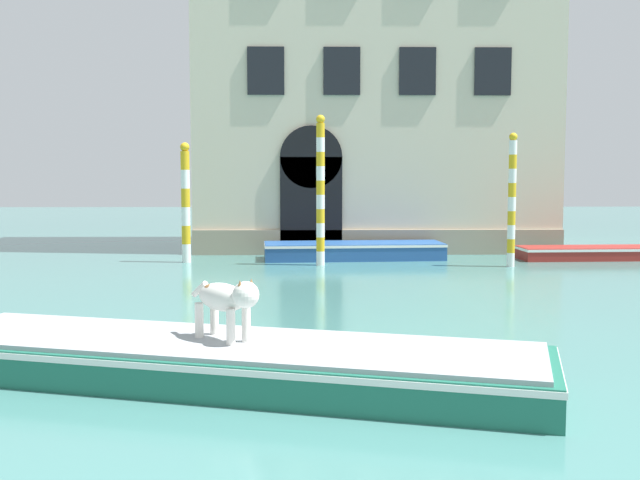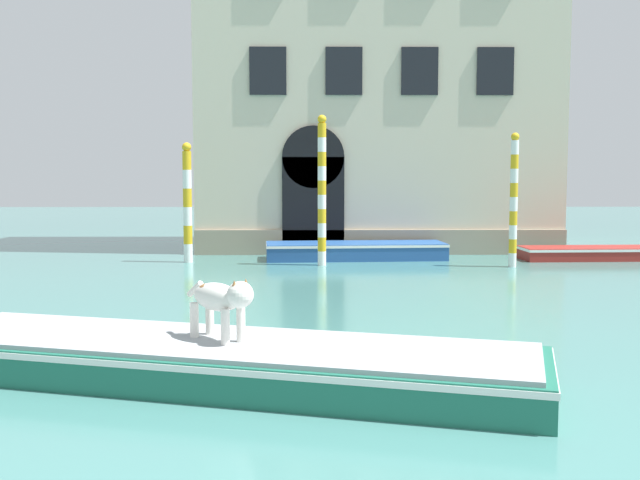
{
  "view_description": "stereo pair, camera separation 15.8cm",
  "coord_description": "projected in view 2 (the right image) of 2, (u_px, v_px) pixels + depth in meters",
  "views": [
    {
      "loc": [
        0.2,
        -2.41,
        2.77
      ],
      "look_at": [
        0.57,
        15.27,
        1.2
      ],
      "focal_mm": 42.0,
      "sensor_mm": 36.0,
      "label": 1
    },
    {
      "loc": [
        0.36,
        -2.41,
        2.77
      ],
      "look_at": [
        0.57,
        15.27,
        1.2
      ],
      "focal_mm": 42.0,
      "sensor_mm": 36.0,
      "label": 2
    }
  ],
  "objects": [
    {
      "name": "boat_moored_far",
      "position": [
        611.0,
        253.0,
        24.2
      ],
      "size": [
        5.87,
        1.67,
        0.41
      ],
      "rotation": [
        0.0,
        0.0,
        0.04
      ],
      "color": "maroon",
      "rests_on": "ground_plane"
    },
    {
      "name": "boat_foreground",
      "position": [
        219.0,
        359.0,
        10.01
      ],
      "size": [
        8.88,
        4.44,
        0.55
      ],
      "rotation": [
        0.0,
        0.0,
        -0.28
      ],
      "color": "#1E6651",
      "rests_on": "ground_plane"
    },
    {
      "name": "dog_on_deck",
      "position": [
        221.0,
        299.0,
        9.93
      ],
      "size": [
        1.0,
        0.99,
        0.86
      ],
      "rotation": [
        0.0,
        0.0,
        -0.78
      ],
      "color": "silver",
      "rests_on": "boat_foreground"
    },
    {
      "name": "mooring_pole_2",
      "position": [
        187.0,
        202.0,
        23.28
      ],
      "size": [
        0.29,
        0.29,
        3.73
      ],
      "color": "white",
      "rests_on": "ground_plane"
    },
    {
      "name": "mooring_pole_0",
      "position": [
        322.0,
        190.0,
        22.48
      ],
      "size": [
        0.27,
        0.27,
        4.52
      ],
      "color": "white",
      "rests_on": "ground_plane"
    },
    {
      "name": "boat_moored_near_palazzo",
      "position": [
        355.0,
        250.0,
        24.32
      ],
      "size": [
        5.91,
        2.14,
        0.54
      ],
      "rotation": [
        0.0,
        0.0,
        0.07
      ],
      "color": "#234C8C",
      "rests_on": "ground_plane"
    },
    {
      "name": "palazzo_left",
      "position": [
        374.0,
        27.0,
        27.93
      ],
      "size": [
        12.75,
        6.13,
        16.53
      ],
      "color": "beige",
      "rests_on": "ground_plane"
    },
    {
      "name": "mooring_pole_1",
      "position": [
        514.0,
        200.0,
        22.1
      ],
      "size": [
        0.24,
        0.24,
        3.97
      ],
      "color": "white",
      "rests_on": "ground_plane"
    }
  ]
}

